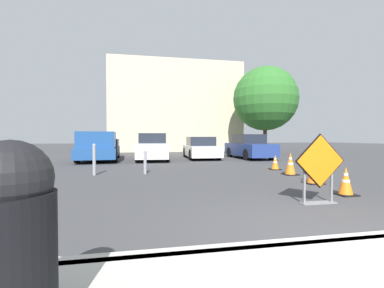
{
  "coord_description": "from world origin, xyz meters",
  "views": [
    {
      "loc": [
        -2.44,
        -2.6,
        1.32
      ],
      "look_at": [
        0.05,
        10.58,
        0.98
      ],
      "focal_mm": 24.0,
      "sensor_mm": 36.0,
      "label": 1
    }
  ],
  "objects_px": {
    "traffic_cone_second": "(313,170)",
    "parked_car_nearest": "(153,148)",
    "traffic_cone_nearest": "(346,181)",
    "parked_car_third": "(249,147)",
    "pickup_truck": "(99,148)",
    "road_closed_sign": "(320,167)",
    "trash_bin": "(11,237)",
    "traffic_cone_third": "(290,164)",
    "bollard_second": "(94,159)",
    "parked_car_second": "(201,148)",
    "traffic_cone_fourth": "(275,162)",
    "bollard_nearest": "(145,161)"
  },
  "relations": [
    {
      "from": "traffic_cone_third",
      "to": "trash_bin",
      "type": "height_order",
      "value": "trash_bin"
    },
    {
      "from": "traffic_cone_fourth",
      "to": "parked_car_third",
      "type": "relative_size",
      "value": 0.14
    },
    {
      "from": "parked_car_third",
      "to": "bollard_second",
      "type": "bearing_deg",
      "value": 32.51
    },
    {
      "from": "trash_bin",
      "to": "traffic_cone_second",
      "type": "bearing_deg",
      "value": 41.45
    },
    {
      "from": "parked_car_third",
      "to": "traffic_cone_nearest",
      "type": "bearing_deg",
      "value": 75.93
    },
    {
      "from": "traffic_cone_second",
      "to": "parked_car_nearest",
      "type": "relative_size",
      "value": 0.2
    },
    {
      "from": "traffic_cone_second",
      "to": "traffic_cone_fourth",
      "type": "distance_m",
      "value": 3.17
    },
    {
      "from": "traffic_cone_third",
      "to": "parked_car_nearest",
      "type": "bearing_deg",
      "value": 123.73
    },
    {
      "from": "traffic_cone_fourth",
      "to": "pickup_truck",
      "type": "xyz_separation_m",
      "value": [
        -7.79,
        5.61,
        0.44
      ]
    },
    {
      "from": "traffic_cone_second",
      "to": "pickup_truck",
      "type": "relative_size",
      "value": 0.15
    },
    {
      "from": "traffic_cone_third",
      "to": "traffic_cone_nearest",
      "type": "bearing_deg",
      "value": -100.0
    },
    {
      "from": "pickup_truck",
      "to": "traffic_cone_nearest",
      "type": "bearing_deg",
      "value": 121.36
    },
    {
      "from": "traffic_cone_nearest",
      "to": "parked_car_third",
      "type": "distance_m",
      "value": 10.36
    },
    {
      "from": "parked_car_nearest",
      "to": "trash_bin",
      "type": "relative_size",
      "value": 3.57
    },
    {
      "from": "parked_car_third",
      "to": "traffic_cone_second",
      "type": "bearing_deg",
      "value": 75.59
    },
    {
      "from": "traffic_cone_fourth",
      "to": "parked_car_second",
      "type": "distance_m",
      "value": 6.32
    },
    {
      "from": "traffic_cone_second",
      "to": "traffic_cone_third",
      "type": "xyz_separation_m",
      "value": [
        0.32,
        1.68,
        -0.01
      ]
    },
    {
      "from": "bollard_second",
      "to": "trash_bin",
      "type": "bearing_deg",
      "value": -83.1
    },
    {
      "from": "traffic_cone_second",
      "to": "traffic_cone_third",
      "type": "distance_m",
      "value": 1.71
    },
    {
      "from": "traffic_cone_second",
      "to": "parked_car_nearest",
      "type": "distance_m",
      "value": 9.55
    },
    {
      "from": "trash_bin",
      "to": "pickup_truck",
      "type": "bearing_deg",
      "value": 97.26
    },
    {
      "from": "traffic_cone_nearest",
      "to": "trash_bin",
      "type": "height_order",
      "value": "trash_bin"
    },
    {
      "from": "traffic_cone_fourth",
      "to": "traffic_cone_second",
      "type": "bearing_deg",
      "value": -99.55
    },
    {
      "from": "road_closed_sign",
      "to": "traffic_cone_second",
      "type": "height_order",
      "value": "road_closed_sign"
    },
    {
      "from": "parked_car_nearest",
      "to": "bollard_nearest",
      "type": "height_order",
      "value": "parked_car_nearest"
    },
    {
      "from": "parked_car_nearest",
      "to": "traffic_cone_second",
      "type": "bearing_deg",
      "value": 119.18
    },
    {
      "from": "traffic_cone_nearest",
      "to": "traffic_cone_third",
      "type": "height_order",
      "value": "traffic_cone_third"
    },
    {
      "from": "traffic_cone_nearest",
      "to": "parked_car_third",
      "type": "xyz_separation_m",
      "value": [
        2.02,
        10.16,
        0.39
      ]
    },
    {
      "from": "traffic_cone_third",
      "to": "traffic_cone_second",
      "type": "bearing_deg",
      "value": -100.72
    },
    {
      "from": "traffic_cone_third",
      "to": "traffic_cone_fourth",
      "type": "bearing_deg",
      "value": 81.81
    },
    {
      "from": "traffic_cone_third",
      "to": "bollard_second",
      "type": "relative_size",
      "value": 0.72
    },
    {
      "from": "road_closed_sign",
      "to": "parked_car_second",
      "type": "relative_size",
      "value": 0.34
    },
    {
      "from": "traffic_cone_fourth",
      "to": "bollard_second",
      "type": "xyz_separation_m",
      "value": [
        -6.99,
        -0.28,
        0.28
      ]
    },
    {
      "from": "traffic_cone_second",
      "to": "bollard_nearest",
      "type": "distance_m",
      "value": 5.51
    },
    {
      "from": "pickup_truck",
      "to": "parked_car_nearest",
      "type": "height_order",
      "value": "pickup_truck"
    },
    {
      "from": "traffic_cone_second",
      "to": "trash_bin",
      "type": "height_order",
      "value": "trash_bin"
    },
    {
      "from": "traffic_cone_third",
      "to": "road_closed_sign",
      "type": "bearing_deg",
      "value": -114.13
    },
    {
      "from": "pickup_truck",
      "to": "parked_car_third",
      "type": "distance_m",
      "value": 9.04
    },
    {
      "from": "road_closed_sign",
      "to": "bollard_second",
      "type": "relative_size",
      "value": 1.26
    },
    {
      "from": "traffic_cone_nearest",
      "to": "bollard_second",
      "type": "xyz_separation_m",
      "value": [
        -6.23,
        4.31,
        0.27
      ]
    },
    {
      "from": "traffic_cone_third",
      "to": "traffic_cone_fourth",
      "type": "height_order",
      "value": "traffic_cone_third"
    },
    {
      "from": "traffic_cone_nearest",
      "to": "trash_bin",
      "type": "relative_size",
      "value": 0.55
    },
    {
      "from": "traffic_cone_second",
      "to": "traffic_cone_third",
      "type": "height_order",
      "value": "traffic_cone_second"
    },
    {
      "from": "parked_car_nearest",
      "to": "bollard_second",
      "type": "distance_m",
      "value": 6.1
    },
    {
      "from": "traffic_cone_second",
      "to": "trash_bin",
      "type": "bearing_deg",
      "value": -138.55
    },
    {
      "from": "road_closed_sign",
      "to": "trash_bin",
      "type": "xyz_separation_m",
      "value": [
        -4.18,
        -2.84,
        -0.01
      ]
    },
    {
      "from": "traffic_cone_nearest",
      "to": "parked_car_nearest",
      "type": "relative_size",
      "value": 0.16
    },
    {
      "from": "pickup_truck",
      "to": "bollard_nearest",
      "type": "xyz_separation_m",
      "value": [
        2.54,
        -5.88,
        -0.28
      ]
    },
    {
      "from": "pickup_truck",
      "to": "trash_bin",
      "type": "xyz_separation_m",
      "value": [
        1.73,
        -13.61,
        -0.0
      ]
    },
    {
      "from": "parked_car_third",
      "to": "parked_car_second",
      "type": "bearing_deg",
      "value": -12.1
    }
  ]
}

